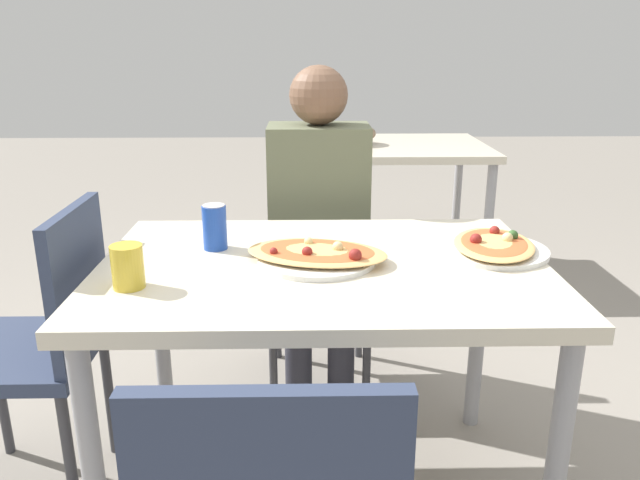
{
  "coord_description": "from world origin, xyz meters",
  "views": [
    {
      "loc": [
        -0.04,
        -1.53,
        1.28
      ],
      "look_at": [
        -0.01,
        0.0,
        0.78
      ],
      "focal_mm": 35.0,
      "sensor_mm": 36.0,
      "label": 1
    }
  ],
  "objects": [
    {
      "name": "pizza_main",
      "position": [
        -0.01,
        0.01,
        0.74
      ],
      "size": [
        0.41,
        0.31,
        0.06
      ],
      "color": "white",
      "rests_on": "dining_table"
    },
    {
      "name": "dining_table",
      "position": [
        0.0,
        0.0,
        0.65
      ],
      "size": [
        1.16,
        0.8,
        0.72
      ],
      "color": "beige",
      "rests_on": "ground_plane"
    },
    {
      "name": "soda_can",
      "position": [
        -0.3,
        0.12,
        0.79
      ],
      "size": [
        0.07,
        0.07,
        0.12
      ],
      "color": "#1E47B2",
      "rests_on": "dining_table"
    },
    {
      "name": "drink_glass",
      "position": [
        -0.46,
        -0.16,
        0.78
      ],
      "size": [
        0.07,
        0.07,
        0.1
      ],
      "color": "gold",
      "rests_on": "dining_table"
    },
    {
      "name": "chair_far_seated",
      "position": [
        0.0,
        0.73,
        0.5
      ],
      "size": [
        0.4,
        0.4,
        0.86
      ],
      "rotation": [
        0.0,
        0.0,
        3.14
      ],
      "color": "#2D3851",
      "rests_on": "ground_plane"
    },
    {
      "name": "background_table",
      "position": [
        0.36,
        1.91,
        0.67
      ],
      "size": [
        1.1,
        0.8,
        0.84
      ],
      "color": "beige",
      "rests_on": "ground_plane"
    },
    {
      "name": "chair_side_left",
      "position": [
        -0.77,
        0.04,
        0.5
      ],
      "size": [
        0.4,
        0.4,
        0.86
      ],
      "rotation": [
        0.0,
        0.0,
        1.57
      ],
      "color": "#2D3851",
      "rests_on": "ground_plane"
    },
    {
      "name": "pizza_second",
      "position": [
        0.47,
        0.07,
        0.74
      ],
      "size": [
        0.29,
        0.35,
        0.06
      ],
      "color": "white",
      "rests_on": "dining_table"
    },
    {
      "name": "person_seated",
      "position": [
        0.0,
        0.61,
        0.7
      ],
      "size": [
        0.35,
        0.25,
        1.2
      ],
      "rotation": [
        0.0,
        0.0,
        3.14
      ],
      "color": "#2D2D38",
      "rests_on": "ground_plane"
    }
  ]
}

